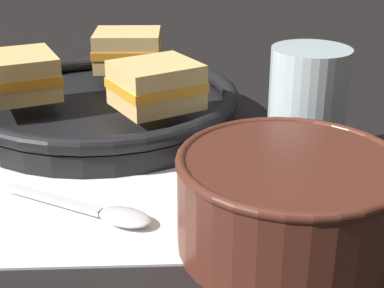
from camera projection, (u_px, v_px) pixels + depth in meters
ground_plane at (178, 207)px, 0.50m from camera, size 4.00×4.00×0.00m
napkin at (70, 206)px, 0.50m from camera, size 0.22×0.19×0.00m
soup_bowl at (286, 197)px, 0.43m from camera, size 0.17×0.17×0.07m
spoon at (102, 211)px, 0.48m from camera, size 0.14×0.08×0.01m
skillet at (102, 106)px, 0.67m from camera, size 0.31×0.31×0.04m
sandwich_near_left at (154, 85)px, 0.60m from camera, size 0.11×0.11×0.05m
sandwich_near_right at (125, 50)px, 0.73m from camera, size 0.08×0.07×0.05m
sandwich_far_left at (18, 75)px, 0.63m from camera, size 0.10×0.11×0.05m
drinking_glass at (305, 108)px, 0.56m from camera, size 0.07×0.07×0.12m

